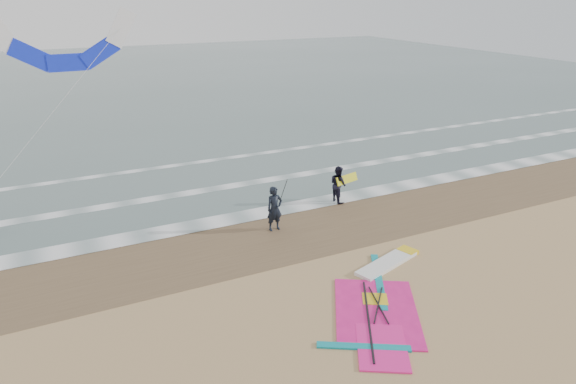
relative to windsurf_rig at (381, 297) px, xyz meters
name	(u,v)px	position (x,y,z in m)	size (l,w,h in m)	color
ground	(366,310)	(-0.80, -0.31, -0.04)	(120.00, 120.00, 0.00)	tan
sea_water	(118,82)	(-0.80, 47.69, -0.03)	(120.00, 80.00, 0.02)	#47605E
wet_sand_band	(283,233)	(-0.80, 5.69, -0.04)	(120.00, 5.00, 0.01)	brown
foam_waterline	(243,196)	(-0.80, 10.13, -0.01)	(120.00, 9.15, 0.02)	white
windsurf_rig	(381,297)	(0.00, 0.00, 0.00)	(6.11, 5.78, 0.15)	white
person_standing	(275,209)	(-0.96, 6.14, 0.90)	(0.69, 0.45, 1.88)	black
person_walking	(338,184)	(2.95, 7.61, 0.83)	(0.85, 0.66, 1.74)	black
held_pole	(281,198)	(-0.66, 6.14, 1.34)	(0.17, 0.86, 1.82)	black
carried_kiteboard	(347,179)	(3.35, 7.51, 1.07)	(1.30, 0.51, 0.39)	yellow
surf_kite	(65,46)	(-7.41, 15.32, 6.78)	(7.84, 4.40, 7.40)	white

